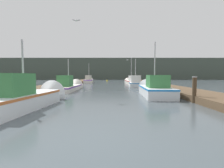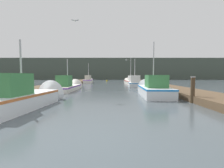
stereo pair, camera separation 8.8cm
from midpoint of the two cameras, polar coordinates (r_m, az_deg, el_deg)
ground_plane at (r=3.60m, az=-8.63°, el=-21.41°), size 200.00×200.00×0.00m
dock_left at (r=20.43m, az=-19.22°, el=-0.48°), size 2.71×40.00×0.38m
dock_right at (r=20.11m, az=16.69°, el=-0.50°), size 2.71×40.00×0.38m
distant_shore_ridge at (r=58.97m, az=-0.39°, el=5.53°), size 120.00×16.00×7.37m
fishing_boat_0 at (r=8.21m, az=-29.73°, el=-4.07°), size 2.24×5.13×3.61m
fishing_boat_1 at (r=11.73m, az=15.47°, el=-1.72°), size 2.08×5.35×4.44m
fishing_boat_2 at (r=15.89m, az=-15.89°, el=-0.77°), size 1.75×6.18×3.66m
fishing_boat_3 at (r=20.86m, az=8.82°, el=0.50°), size 1.92×4.92×4.19m
fishing_boat_4 at (r=25.91m, az=7.17°, el=0.98°), size 1.88×5.96×4.92m
fishing_boat_5 at (r=29.55m, az=-8.73°, el=1.41°), size 1.72×5.87×4.14m
mooring_piling_0 at (r=18.60m, az=-17.27°, el=0.17°), size 0.28×0.28×1.00m
mooring_piling_1 at (r=9.20m, az=28.73°, el=-1.92°), size 0.25×0.25×1.43m
channel_buoy at (r=36.55m, az=-1.84°, el=1.26°), size 0.44×0.44×0.94m
seagull_lead at (r=20.23m, az=5.80°, el=9.15°), size 0.30×0.56×0.12m
seagull_1 at (r=12.27m, az=-13.55°, el=22.45°), size 0.55×0.29×0.12m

